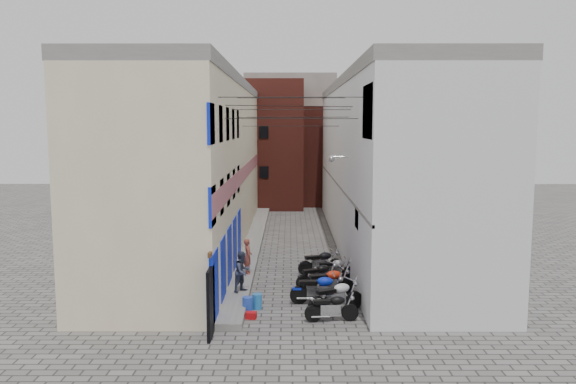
{
  "coord_description": "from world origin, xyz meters",
  "views": [
    {
      "loc": [
        -0.09,
        -17.24,
        6.57
      ],
      "look_at": [
        -0.15,
        12.48,
        3.0
      ],
      "focal_mm": 35.0,
      "sensor_mm": 36.0,
      "label": 1
    }
  ],
  "objects_px": {
    "motorcycle_a": "(332,306)",
    "motorcycle_d": "(328,281)",
    "person_b": "(243,271)",
    "motorcycle_e": "(318,274)",
    "motorcycle_f": "(334,268)",
    "water_jug_near": "(248,305)",
    "red_crate": "(251,315)",
    "person_a": "(248,256)",
    "motorcycle_b": "(336,295)",
    "water_jug_far": "(257,301)",
    "motorcycle_g": "(321,261)",
    "motorcycle_c": "(319,287)"
  },
  "relations": [
    {
      "from": "motorcycle_a",
      "to": "person_a",
      "type": "relative_size",
      "value": 1.22
    },
    {
      "from": "motorcycle_a",
      "to": "motorcycle_d",
      "type": "height_order",
      "value": "motorcycle_d"
    },
    {
      "from": "motorcycle_b",
      "to": "motorcycle_f",
      "type": "relative_size",
      "value": 1.19
    },
    {
      "from": "motorcycle_e",
      "to": "motorcycle_f",
      "type": "relative_size",
      "value": 1.08
    },
    {
      "from": "motorcycle_e",
      "to": "motorcycle_g",
      "type": "height_order",
      "value": "motorcycle_g"
    },
    {
      "from": "motorcycle_f",
      "to": "person_a",
      "type": "height_order",
      "value": "person_a"
    },
    {
      "from": "motorcycle_d",
      "to": "person_a",
      "type": "bearing_deg",
      "value": -141.13
    },
    {
      "from": "motorcycle_e",
      "to": "water_jug_near",
      "type": "height_order",
      "value": "motorcycle_e"
    },
    {
      "from": "person_b",
      "to": "water_jug_far",
      "type": "bearing_deg",
      "value": -115.2
    },
    {
      "from": "motorcycle_c",
      "to": "motorcycle_e",
      "type": "height_order",
      "value": "motorcycle_c"
    },
    {
      "from": "motorcycle_a",
      "to": "red_crate",
      "type": "height_order",
      "value": "motorcycle_a"
    },
    {
      "from": "water_jug_far",
      "to": "red_crate",
      "type": "relative_size",
      "value": 1.52
    },
    {
      "from": "water_jug_near",
      "to": "motorcycle_g",
      "type": "bearing_deg",
      "value": 61.0
    },
    {
      "from": "motorcycle_b",
      "to": "person_b",
      "type": "xyz_separation_m",
      "value": [
        -3.42,
        1.7,
        0.4
      ]
    },
    {
      "from": "motorcycle_d",
      "to": "motorcycle_c",
      "type": "bearing_deg",
      "value": -38.39
    },
    {
      "from": "motorcycle_a",
      "to": "water_jug_far",
      "type": "distance_m",
      "value": 2.9
    },
    {
      "from": "red_crate",
      "to": "water_jug_near",
      "type": "bearing_deg",
      "value": 105.34
    },
    {
      "from": "motorcycle_e",
      "to": "person_b",
      "type": "relative_size",
      "value": 1.26
    },
    {
      "from": "motorcycle_a",
      "to": "motorcycle_e",
      "type": "height_order",
      "value": "motorcycle_e"
    },
    {
      "from": "water_jug_near",
      "to": "motorcycle_f",
      "type": "bearing_deg",
      "value": 51.46
    },
    {
      "from": "motorcycle_d",
      "to": "motorcycle_g",
      "type": "height_order",
      "value": "motorcycle_d"
    },
    {
      "from": "person_a",
      "to": "motorcycle_e",
      "type": "bearing_deg",
      "value": -124.97
    },
    {
      "from": "motorcycle_a",
      "to": "motorcycle_g",
      "type": "relative_size",
      "value": 0.89
    },
    {
      "from": "motorcycle_a",
      "to": "motorcycle_e",
      "type": "relative_size",
      "value": 0.93
    },
    {
      "from": "water_jug_far",
      "to": "motorcycle_g",
      "type": "bearing_deg",
      "value": 61.66
    },
    {
      "from": "person_a",
      "to": "motorcycle_a",
      "type": "bearing_deg",
      "value": -159.42
    },
    {
      "from": "motorcycle_d",
      "to": "red_crate",
      "type": "relative_size",
      "value": 5.79
    },
    {
      "from": "person_a",
      "to": "motorcycle_d",
      "type": "bearing_deg",
      "value": -137.02
    },
    {
      "from": "motorcycle_d",
      "to": "motorcycle_e",
      "type": "height_order",
      "value": "motorcycle_d"
    },
    {
      "from": "motorcycle_d",
      "to": "motorcycle_e",
      "type": "xyz_separation_m",
      "value": [
        -0.32,
        1.06,
        -0.04
      ]
    },
    {
      "from": "person_b",
      "to": "water_jug_near",
      "type": "height_order",
      "value": "person_b"
    },
    {
      "from": "motorcycle_a",
      "to": "motorcycle_b",
      "type": "height_order",
      "value": "motorcycle_b"
    },
    {
      "from": "red_crate",
      "to": "person_b",
      "type": "bearing_deg",
      "value": 101.5
    },
    {
      "from": "person_b",
      "to": "water_jug_far",
      "type": "xyz_separation_m",
      "value": [
        0.62,
        -1.3,
        -0.75
      ]
    },
    {
      "from": "water_jug_far",
      "to": "person_b",
      "type": "bearing_deg",
      "value": 115.67
    },
    {
      "from": "motorcycle_b",
      "to": "water_jug_far",
      "type": "relative_size",
      "value": 3.95
    },
    {
      "from": "motorcycle_a",
      "to": "motorcycle_d",
      "type": "relative_size",
      "value": 0.88
    },
    {
      "from": "person_b",
      "to": "motorcycle_d",
      "type": "bearing_deg",
      "value": -46.82
    },
    {
      "from": "motorcycle_f",
      "to": "water_jug_near",
      "type": "relative_size",
      "value": 3.2
    },
    {
      "from": "motorcycle_a",
      "to": "person_b",
      "type": "relative_size",
      "value": 1.18
    },
    {
      "from": "motorcycle_a",
      "to": "water_jug_far",
      "type": "xyz_separation_m",
      "value": [
        -2.58,
        1.3,
        -0.26
      ]
    },
    {
      "from": "motorcycle_c",
      "to": "water_jug_near",
      "type": "relative_size",
      "value": 3.74
    },
    {
      "from": "motorcycle_e",
      "to": "motorcycle_f",
      "type": "distance_m",
      "value": 1.4
    },
    {
      "from": "water_jug_far",
      "to": "person_a",
      "type": "bearing_deg",
      "value": 98.94
    },
    {
      "from": "motorcycle_a",
      "to": "red_crate",
      "type": "bearing_deg",
      "value": -100.93
    },
    {
      "from": "motorcycle_g",
      "to": "person_b",
      "type": "distance_m",
      "value": 4.66
    },
    {
      "from": "motorcycle_e",
      "to": "water_jug_far",
      "type": "height_order",
      "value": "motorcycle_e"
    },
    {
      "from": "motorcycle_e",
      "to": "person_a",
      "type": "xyz_separation_m",
      "value": [
        -2.95,
        1.32,
        0.43
      ]
    },
    {
      "from": "motorcycle_c",
      "to": "motorcycle_f",
      "type": "bearing_deg",
      "value": 164.15
    },
    {
      "from": "motorcycle_g",
      "to": "water_jug_far",
      "type": "height_order",
      "value": "motorcycle_g"
    }
  ]
}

